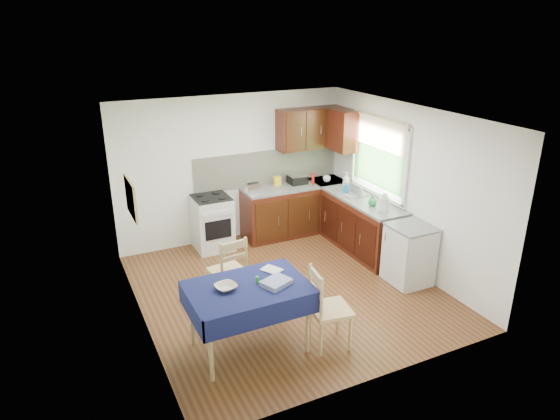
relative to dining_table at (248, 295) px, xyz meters
name	(u,v)px	position (x,y,z in m)	size (l,w,h in m)	color
floor	(287,290)	(1.00, 1.02, -0.72)	(4.20, 4.20, 0.00)	#512815
ceiling	(288,115)	(1.00, 1.02, 1.78)	(4.00, 4.20, 0.02)	white
wall_back	(233,169)	(1.00, 3.12, 0.53)	(4.00, 0.02, 2.50)	white
wall_front	(382,276)	(1.00, -1.08, 0.53)	(4.00, 0.02, 2.50)	white
wall_left	(136,234)	(-1.00, 1.02, 0.53)	(0.02, 4.20, 2.50)	white
wall_right	(406,188)	(3.00, 1.02, 0.53)	(0.02, 4.20, 2.50)	white
base_cabinets	(325,217)	(2.36, 2.27, -0.29)	(1.90, 2.30, 0.86)	#331109
worktop_back	(295,186)	(2.05, 2.82, 0.16)	(1.90, 0.60, 0.04)	slate
worktop_right	(364,201)	(2.70, 1.67, 0.16)	(0.60, 1.70, 0.04)	slate
worktop_corner	(327,181)	(2.70, 2.82, 0.16)	(0.60, 0.60, 0.04)	slate
splashback	(268,167)	(1.65, 3.10, 0.48)	(2.70, 0.02, 0.60)	beige
upper_cabinets	(320,129)	(2.53, 2.82, 1.13)	(1.20, 0.85, 0.70)	#331109
stove	(212,223)	(0.50, 2.81, -0.26)	(0.60, 0.61, 0.92)	silver
window	(379,152)	(2.97, 1.72, 0.93)	(0.04, 1.48, 1.26)	#274F20
fridge	(409,254)	(2.70, 0.47, -0.28)	(0.58, 0.60, 0.89)	silver
corkboard	(131,198)	(-0.97, 1.32, 0.88)	(0.04, 0.62, 0.47)	tan
dining_table	(248,295)	(0.00, 0.00, 0.00)	(1.36, 0.92, 0.82)	#0D1136
chair_far	(229,269)	(0.14, 1.02, -0.19)	(0.50, 0.50, 0.99)	tan
chair_near	(326,306)	(0.83, -0.34, -0.18)	(0.51, 0.51, 1.01)	tan
toaster	(253,188)	(1.22, 2.76, 0.26)	(0.23, 0.14, 0.18)	silver
sandwich_press	(297,179)	(2.12, 2.87, 0.27)	(0.30, 0.26, 0.18)	black
sauce_bottle	(313,179)	(2.32, 2.67, 0.29)	(0.05, 0.05, 0.22)	red
yellow_packet	(277,181)	(1.75, 2.93, 0.26)	(0.12, 0.08, 0.16)	yellow
dish_rack	(355,193)	(2.71, 1.92, 0.20)	(0.40, 0.31, 0.19)	#94959A
kettle	(384,203)	(2.70, 1.14, 0.30)	(0.16, 0.16, 0.27)	silver
cup	(327,179)	(2.64, 2.73, 0.23)	(0.13, 0.13, 0.11)	white
soap_bottle_a	(346,181)	(2.69, 2.19, 0.34)	(0.12, 0.12, 0.32)	silver
soap_bottle_b	(345,188)	(2.59, 2.05, 0.27)	(0.08, 0.09, 0.19)	#1C6BA7
soap_bottle_c	(373,201)	(2.65, 1.36, 0.27)	(0.14, 0.14, 0.17)	#24853C
plate_bowl	(226,287)	(-0.25, 0.04, 0.13)	(0.24, 0.24, 0.06)	beige
book	(268,273)	(0.32, 0.18, 0.11)	(0.17, 0.24, 0.02)	white
spice_jar	(257,280)	(0.12, 0.03, 0.15)	(0.04, 0.04, 0.08)	green
tea_towel	(276,282)	(0.30, -0.10, 0.13)	(0.31, 0.24, 0.06)	navy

